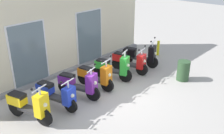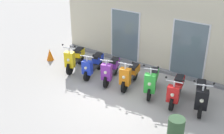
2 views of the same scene
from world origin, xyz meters
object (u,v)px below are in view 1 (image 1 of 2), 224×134
scooter_purple (79,84)px  trash_bin (183,71)px  scooter_red (130,61)px  curb_bollard (158,48)px  scooter_blue (56,94)px  scooter_yellow (29,105)px  scooter_green (113,67)px  scooter_black (141,55)px  scooter_orange (96,76)px

scooter_purple → trash_bin: 3.96m
scooter_red → curb_bollard: scooter_red is taller
scooter_blue → scooter_purple: 0.88m
scooter_yellow → scooter_red: (4.46, 0.02, -0.05)m
scooter_green → scooter_black: 1.75m
scooter_purple → curb_bollard: size_ratio=2.23×
scooter_yellow → scooter_black: bearing=1.0°
curb_bollard → scooter_yellow: bearing=-177.9°
scooter_yellow → trash_bin: bearing=-19.8°
scooter_blue → scooter_green: size_ratio=1.01×
scooter_red → scooter_black: 0.83m
scooter_blue → scooter_purple: scooter_purple is taller
scooter_red → scooter_yellow: bearing=-179.8°
scooter_green → curb_bollard: size_ratio=2.16×
scooter_orange → scooter_red: 1.85m
scooter_black → curb_bollard: scooter_black is taller
scooter_yellow → trash_bin: size_ratio=2.04×
scooter_purple → trash_bin: scooter_purple is taller
trash_bin → scooter_red: bearing=112.9°
scooter_yellow → curb_bollard: size_ratio=2.20×
scooter_black → curb_bollard: size_ratio=2.22×
scooter_orange → trash_bin: scooter_orange is taller
scooter_yellow → scooter_orange: 2.62m
scooter_purple → scooter_yellow: bearing=-179.8°
scooter_yellow → trash_bin: 5.61m
scooter_orange → scooter_green: size_ratio=1.01×
scooter_orange → scooter_green: scooter_green is taller
scooter_orange → curb_bollard: (4.27, 0.18, -0.13)m
scooter_purple → trash_bin: bearing=-28.7°
scooter_yellow → scooter_red: bearing=0.2°
scooter_purple → trash_bin: size_ratio=2.07×
scooter_blue → scooter_black: scooter_black is taller
scooter_blue → trash_bin: bearing=-23.9°
scooter_red → scooter_orange: bearing=178.6°
curb_bollard → trash_bin: (-1.61, -2.14, 0.03)m
scooter_purple → scooter_blue: bearing=178.3°
scooter_yellow → scooter_green: 3.53m
scooter_blue → scooter_yellow: bearing=-177.9°
curb_bollard → trash_bin: trash_bin is taller
scooter_blue → scooter_orange: bearing=1.0°
scooter_orange → scooter_red: size_ratio=0.96×
scooter_green → scooter_red: 0.93m
trash_bin → scooter_yellow: bearing=160.2°
scooter_yellow → curb_bollard: 6.89m
scooter_black → trash_bin: bearing=-90.4°
scooter_orange → scooter_green: 0.92m
scooter_blue → scooter_purple: (0.88, -0.03, 0.02)m
scooter_purple → scooter_red: size_ratio=0.99×
scooter_green → curb_bollard: 3.36m
scooter_orange → scooter_green: (0.92, -0.01, 0.03)m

